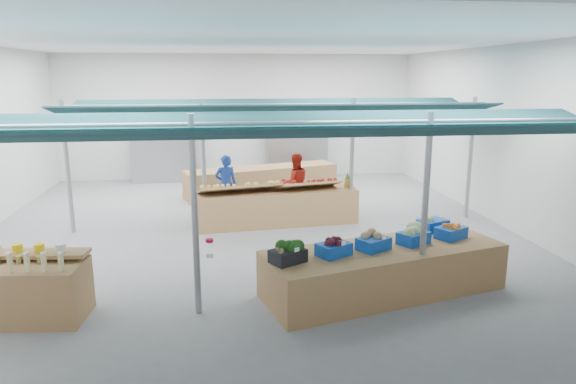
% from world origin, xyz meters
% --- Properties ---
extents(floor, '(13.00, 13.00, 0.00)m').
position_xyz_m(floor, '(0.00, 0.00, 0.00)').
color(floor, slate).
rests_on(floor, ground).
extents(hall, '(13.00, 13.00, 13.00)m').
position_xyz_m(hall, '(0.00, 1.44, 2.65)').
color(hall, silver).
rests_on(hall, ground).
extents(pole_grid, '(10.00, 4.60, 3.00)m').
position_xyz_m(pole_grid, '(0.75, -1.75, 1.81)').
color(pole_grid, gray).
rests_on(pole_grid, floor).
extents(awnings, '(9.50, 7.08, 0.30)m').
position_xyz_m(awnings, '(0.75, -1.75, 2.78)').
color(awnings, black).
rests_on(awnings, pole_grid).
extents(back_shelving_left, '(2.00, 0.50, 2.00)m').
position_xyz_m(back_shelving_left, '(-2.50, 6.00, 1.00)').
color(back_shelving_left, '#B23F33').
rests_on(back_shelving_left, floor).
extents(back_shelving_right, '(2.00, 0.50, 2.00)m').
position_xyz_m(back_shelving_right, '(2.00, 6.00, 1.00)').
color(back_shelving_right, '#B23F33').
rests_on(back_shelving_right, floor).
extents(bottle_shelf, '(1.99, 1.32, 1.13)m').
position_xyz_m(bottle_shelf, '(-3.59, -3.84, 0.46)').
color(bottle_shelf, olive).
rests_on(bottle_shelf, floor).
extents(veg_counter, '(4.18, 2.30, 0.77)m').
position_xyz_m(veg_counter, '(2.01, -3.64, 0.39)').
color(veg_counter, olive).
rests_on(veg_counter, floor).
extents(fruit_counter, '(3.90, 1.29, 0.82)m').
position_xyz_m(fruit_counter, '(0.71, 0.56, 0.41)').
color(fruit_counter, olive).
rests_on(fruit_counter, floor).
extents(far_counter, '(4.67, 2.24, 0.83)m').
position_xyz_m(far_counter, '(0.60, 3.70, 0.41)').
color(far_counter, olive).
rests_on(far_counter, floor).
extents(crate_stack, '(0.55, 0.47, 0.55)m').
position_xyz_m(crate_stack, '(2.58, -3.19, 0.28)').
color(crate_stack, '#0F44A6').
rests_on(crate_stack, floor).
extents(vendor_left, '(0.59, 0.42, 1.53)m').
position_xyz_m(vendor_left, '(-0.49, 1.66, 0.77)').
color(vendor_left, navy).
rests_on(vendor_left, floor).
extents(vendor_right, '(0.80, 0.65, 1.53)m').
position_xyz_m(vendor_right, '(1.31, 1.66, 0.77)').
color(vendor_right, '#A11E13').
rests_on(vendor_right, floor).
extents(crate_broccoli, '(0.61, 0.55, 0.35)m').
position_xyz_m(crate_broccoli, '(0.35, -4.09, 0.93)').
color(crate_broccoli, black).
rests_on(crate_broccoli, veg_counter).
extents(crate_beets, '(0.61, 0.55, 0.29)m').
position_xyz_m(crate_beets, '(1.10, -3.89, 0.91)').
color(crate_beets, '#0F44A6').
rests_on(crate_beets, veg_counter).
extents(crate_celeriac, '(0.61, 0.55, 0.31)m').
position_xyz_m(crate_celeriac, '(1.79, -3.70, 0.92)').
color(crate_celeriac, '#0F44A6').
rests_on(crate_celeriac, veg_counter).
extents(crate_cabbage, '(0.61, 0.55, 0.35)m').
position_xyz_m(crate_cabbage, '(2.54, -3.50, 0.93)').
color(crate_cabbage, '#0F44A6').
rests_on(crate_cabbage, veg_counter).
extents(crate_carrots, '(0.61, 0.55, 0.29)m').
position_xyz_m(crate_carrots, '(3.29, -3.30, 0.88)').
color(crate_carrots, '#0F44A6').
rests_on(crate_carrots, veg_counter).
extents(sparrow, '(0.12, 0.09, 0.11)m').
position_xyz_m(sparrow, '(0.22, -4.26, 1.02)').
color(sparrow, brown).
rests_on(sparrow, crate_broccoli).
extents(pole_ribbon, '(0.12, 0.12, 0.28)m').
position_xyz_m(pole_ribbon, '(-0.81, -3.89, 1.08)').
color(pole_ribbon, red).
rests_on(pole_ribbon, pole_grid).
extents(apple_heap_yellow, '(2.00, 1.06, 0.27)m').
position_xyz_m(apple_heap_yellow, '(-0.19, 0.38, 0.99)').
color(apple_heap_yellow, '#997247').
rests_on(apple_heap_yellow, fruit_counter).
extents(apple_heap_red, '(1.61, 0.98, 0.27)m').
position_xyz_m(apple_heap_red, '(1.49, 0.55, 0.99)').
color(apple_heap_red, '#997247').
rests_on(apple_heap_red, fruit_counter).
extents(pineapple, '(0.14, 0.14, 0.39)m').
position_xyz_m(pineapple, '(2.44, 0.65, 1.00)').
color(pineapple, '#8C6019').
rests_on(pineapple, fruit_counter).
extents(crate_extra, '(0.60, 0.51, 0.32)m').
position_xyz_m(crate_extra, '(3.16, -2.82, 0.92)').
color(crate_extra, '#0F44A6').
rests_on(crate_extra, veg_counter).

